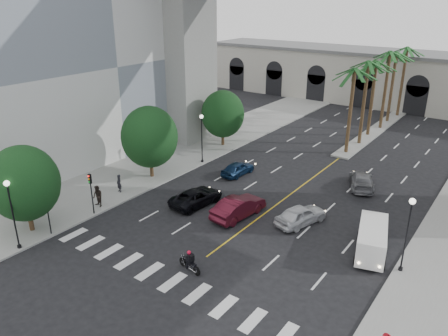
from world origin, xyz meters
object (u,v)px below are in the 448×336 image
(car_c, at_px, (196,197))
(cargo_van, at_px, (372,240))
(lamp_post_right, at_px, (408,229))
(lamp_post_left_far, at_px, (202,134))
(motorcycle_rider, at_px, (190,262))
(car_b, at_px, (238,207))
(lamp_post_left_near, at_px, (12,209))
(traffic_signal_near, at_px, (47,205))
(car_a, at_px, (301,215))
(pedestrian_b, at_px, (98,196))
(traffic_signal_far, at_px, (91,187))
(car_d, at_px, (362,180))
(car_e, at_px, (238,168))
(pedestrian_a, at_px, (119,183))

(car_c, relative_size, cargo_van, 0.95)
(lamp_post_right, bearing_deg, lamp_post_left_far, 160.67)
(motorcycle_rider, relative_size, car_b, 0.40)
(lamp_post_left_near, bearing_deg, cargo_van, 34.22)
(lamp_post_left_near, height_order, lamp_post_right, same)
(traffic_signal_near, height_order, motorcycle_rider, traffic_signal_near)
(car_a, distance_m, pedestrian_b, 16.92)
(cargo_van, height_order, pedestrian_b, cargo_van)
(motorcycle_rider, bearing_deg, cargo_van, 55.96)
(traffic_signal_far, distance_m, motorcycle_rider, 11.67)
(traffic_signal_far, xyz_separation_m, car_d, (15.98, 18.22, -1.79))
(lamp_post_left_far, distance_m, car_d, 16.69)
(motorcycle_rider, height_order, car_a, car_a)
(lamp_post_right, height_order, motorcycle_rider, lamp_post_right)
(cargo_van, bearing_deg, lamp_post_left_near, -161.18)
(lamp_post_left_far, height_order, car_c, lamp_post_left_far)
(car_e, distance_m, cargo_van, 16.93)
(pedestrian_b, bearing_deg, traffic_signal_far, -48.81)
(car_a, bearing_deg, lamp_post_right, -176.94)
(lamp_post_right, relative_size, car_d, 1.07)
(lamp_post_left_far, relative_size, car_e, 1.34)
(pedestrian_a, bearing_deg, lamp_post_right, 19.16)
(car_e, bearing_deg, lamp_post_left_far, -1.93)
(car_d, bearing_deg, lamp_post_left_near, 34.01)
(pedestrian_a, relative_size, pedestrian_b, 0.89)
(car_a, distance_m, cargo_van, 6.07)
(motorcycle_rider, xyz_separation_m, pedestrian_b, (-12.15, 2.47, 0.41))
(lamp_post_right, xyz_separation_m, pedestrian_a, (-24.19, -2.39, -2.24))
(lamp_post_right, xyz_separation_m, car_e, (-17.90, 7.53, -2.54))
(lamp_post_left_near, distance_m, lamp_post_left_far, 21.00)
(motorcycle_rider, distance_m, car_a, 10.42)
(traffic_signal_far, xyz_separation_m, car_a, (14.45, 8.58, -1.74))
(lamp_post_left_near, relative_size, car_b, 1.03)
(car_a, bearing_deg, traffic_signal_far, 47.89)
(traffic_signal_near, relative_size, traffic_signal_far, 1.00)
(motorcycle_rider, distance_m, cargo_van, 12.59)
(lamp_post_right, bearing_deg, traffic_signal_far, -164.02)
(lamp_post_left_near, distance_m, car_b, 16.68)
(lamp_post_left_far, distance_m, traffic_signal_far, 14.52)
(cargo_van, relative_size, pedestrian_a, 3.16)
(car_d, xyz_separation_m, car_e, (-11.17, -4.19, -0.05))
(car_c, bearing_deg, traffic_signal_far, 56.28)
(motorcycle_rider, height_order, pedestrian_a, pedestrian_a)
(traffic_signal_far, bearing_deg, pedestrian_a, 109.91)
(lamp_post_left_far, xyz_separation_m, pedestrian_a, (-1.39, -10.39, -2.24))
(cargo_van, height_order, pedestrian_a, cargo_van)
(car_a, relative_size, pedestrian_b, 2.43)
(lamp_post_left_far, xyz_separation_m, pedestrian_b, (-0.61, -13.43, -2.14))
(traffic_signal_near, distance_m, car_e, 18.75)
(motorcycle_rider, bearing_deg, car_a, 84.55)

